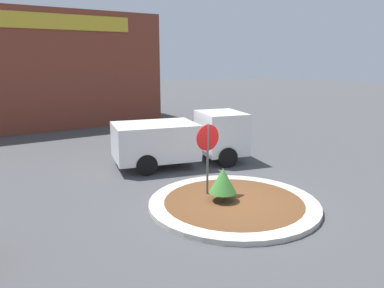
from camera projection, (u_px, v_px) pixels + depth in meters
name	position (u px, v px, depth m)	size (l,w,h in m)	color
ground_plane	(233.00, 206.00, 11.45)	(120.00, 120.00, 0.00)	#474749
traffic_island	(234.00, 203.00, 11.43)	(5.18, 5.18, 0.15)	#BCB7AD
stop_sign	(208.00, 146.00, 11.70)	(0.83, 0.07, 2.43)	#4C4C51
island_shrub	(223.00, 180.00, 11.31)	(0.84, 0.84, 1.04)	brown
utility_truck	(181.00, 138.00, 15.69)	(5.84, 3.43, 2.14)	white
storefront_building	(34.00, 70.00, 24.53)	(15.45, 6.07, 7.32)	brown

